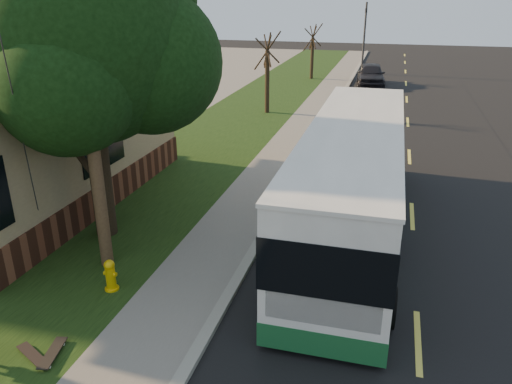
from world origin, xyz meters
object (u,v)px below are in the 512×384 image
leafy_tree (88,41)px  bare_tree_near (267,74)px  distant_car (371,74)px  bare_tree_far (312,52)px  traffic_signal (364,33)px  fire_hydrant (110,275)px  utility_pole (83,75)px  transit_bus (352,177)px  skateboard_spare (32,354)px  dumpster (107,140)px  skateboard_main (53,353)px

leafy_tree → bare_tree_near: leafy_tree is taller
leafy_tree → distant_car: 26.81m
leafy_tree → bare_tree_far: bearing=87.5°
traffic_signal → distant_car: 6.09m
fire_hydrant → leafy_tree: (-1.57, 2.65, 4.73)m
utility_pole → traffic_signal: utility_pole is taller
bare_tree_far → transit_bus: bare_tree_far is taller
bare_tree_near → skateboard_spare: size_ratio=5.24×
fire_hydrant → transit_bus: size_ratio=0.07×
bare_tree_near → bare_tree_far: bearing=87.6°
bare_tree_near → bare_tree_far: 12.01m
skateboard_spare → dumpster: 12.48m
bare_tree_far → skateboard_spare: size_ratio=4.91×
bare_tree_far → skateboard_main: (0.50, -32.26, -1.87)m
utility_pole → bare_tree_near: size_ratio=2.11×
bare_tree_near → transit_bus: bare_tree_near is taller
fire_hydrant → leafy_tree: size_ratio=0.09×
bare_tree_far → skateboard_main: size_ratio=4.43×
bare_tree_near → distant_car: size_ratio=0.94×
utility_pole → skateboard_spare: (0.45, -3.38, -4.50)m
distant_car → bare_tree_far: bearing=156.1°
traffic_signal → dumpster: (-8.48, -25.02, -2.52)m
bare_tree_far → fire_hydrant: bearing=-89.2°
leafy_tree → skateboard_spare: bearing=-75.3°
bare_tree_near → dumpster: bare_tree_near is taller
fire_hydrant → bare_tree_near: size_ratio=0.17×
traffic_signal → transit_bus: traffic_signal is taller
traffic_signal → transit_bus: 29.62m
bare_tree_far → distant_car: bare_tree_far is taller
transit_bus → traffic_signal: bearing=93.4°
fire_hydrant → distant_car: distant_car is taller
leafy_tree → skateboard_main: leafy_tree is taller
bare_tree_far → transit_bus: 26.06m
traffic_signal → bare_tree_near: bearing=-104.0°
utility_pole → transit_bus: bearing=32.1°
skateboard_main → skateboard_spare: bearing=-160.7°
skateboard_main → dumpster: (-5.48, 11.24, 0.51)m
bare_tree_near → transit_bus: 14.71m
utility_pole → transit_bus: size_ratio=0.81×
leafy_tree → transit_bus: leafy_tree is taller
bare_tree_far → skateboard_main: bearing=-89.1°
bare_tree_near → skateboard_spare: bearing=-88.2°
bare_tree_near → distant_car: (5.00, 10.48, -1.37)m
fire_hydrant → transit_bus: transit_bus is taller
distant_car → fire_hydrant: bearing=-103.5°
skateboard_spare → leafy_tree: bearing=104.7°
leafy_tree → transit_bus: 7.55m
traffic_signal → skateboard_main: size_ratio=6.05×
dumpster → utility_pole: bearing=-59.6°
bare_tree_near → traffic_signal: size_ratio=0.78×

